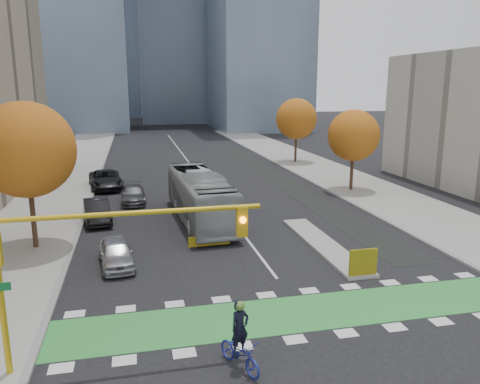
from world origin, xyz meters
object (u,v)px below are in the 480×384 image
parked_car_b (97,211)px  parked_car_c (133,194)px  parked_car_d (106,180)px  traffic_signal_west (86,249)px  bus (200,197)px  cyclist (240,347)px  parked_car_a (116,253)px  tree_west (26,150)px  tree_east_far (296,119)px  hazard_board (363,262)px  tree_east_near (354,136)px

parked_car_b → parked_car_c: size_ratio=1.02×
parked_car_d → traffic_signal_west: bearing=-95.4°
bus → cyclist: bearing=-97.1°
parked_car_c → traffic_signal_west: bearing=-93.6°
parked_car_a → parked_car_d: size_ratio=0.69×
tree_west → parked_car_c: bearing=61.5°
tree_east_far → parked_car_a: tree_east_far is taller
bus → traffic_signal_west: bearing=-112.8°
parked_car_a → parked_car_c: bearing=79.4°
cyclist → parked_car_d: cyclist is taller
traffic_signal_west → parked_car_c: traffic_signal_west is taller
hazard_board → traffic_signal_west: bearing=-158.5°
parked_car_a → parked_car_d: (-1.49, 19.44, 0.12)m
parked_car_b → tree_west: bearing=-129.4°
parked_car_b → parked_car_d: (0.01, 10.95, 0.04)m
cyclist → parked_car_b: bearing=82.8°
traffic_signal_west → bus: traffic_signal_west is taller
tree_east_near → parked_car_a: size_ratio=1.75×
tree_east_far → parked_car_b: 30.45m
parked_car_c → parked_car_d: parked_car_d is taller
tree_east_near → hazard_board: bearing=-114.2°
tree_west → parked_car_c: (5.39, 9.91, -4.95)m
parked_car_d → parked_car_c: bearing=-75.8°
traffic_signal_west → bus: size_ratio=0.72×
parked_car_c → cyclist: bearing=-82.4°
hazard_board → tree_east_near: bearing=65.8°
cyclist → tree_east_far: bearing=44.1°
bus → parked_car_b: size_ratio=2.56×
traffic_signal_west → parked_car_b: bearing=93.5°
cyclist → parked_car_a: size_ratio=0.58×
tree_west → traffic_signal_west: tree_west is taller
parked_car_c → parked_car_d: 6.40m
parked_car_b → bus: bearing=-17.5°
tree_east_far → bus: size_ratio=0.64×
traffic_signal_west → parked_car_a: bearing=87.2°
tree_east_far → tree_west: bearing=-133.3°
tree_west → parked_car_a: bearing=-38.6°
hazard_board → tree_west: 18.44m
tree_east_far → parked_car_c: bearing=-139.9°
parked_car_c → bus: bearing=-54.3°
tree_east_near → bus: bearing=-156.2°
tree_west → tree_east_near: bearing=22.6°
bus → parked_car_d: (-6.84, 12.10, -0.85)m
bus → hazard_board: bearing=-65.2°
tree_west → tree_east_near: (24.00, 10.00, -0.75)m
traffic_signal_west → parked_car_a: size_ratio=2.11×
hazard_board → tree_east_far: tree_east_far is taller
parked_car_d → bus: bearing=-68.1°
tree_west → parked_car_a: tree_west is taller
hazard_board → parked_car_c: bearing=120.9°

